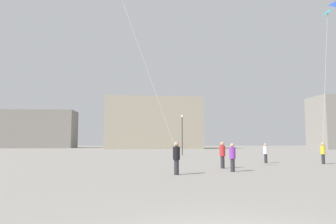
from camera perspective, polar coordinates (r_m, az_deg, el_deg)
name	(u,v)px	position (r m, az deg, el deg)	size (l,w,h in m)	color
person_in_yellow	(323,152)	(28.73, 26.70, -6.66)	(0.38, 0.38, 1.76)	#2D2D33
person_in_white	(266,152)	(28.19, 17.58, -7.09)	(0.37, 0.37, 1.71)	#2D2D33
person_in_red	(222,154)	(21.89, 10.02, -7.60)	(0.40, 0.40, 1.83)	#2D2D33
person_in_purple	(232,156)	(19.51, 11.82, -7.96)	(0.38, 0.38, 1.74)	#2D2D33
person_in_black	(176,157)	(17.35, 1.57, -8.24)	(0.40, 0.40, 1.83)	#2D2D33
kite_cyan_diamond	(327,13)	(34.95, 27.38, 15.97)	(3.39, 3.59, 13.48)	#1EB2C6
building_left_hall	(36,129)	(103.30, -23.19, -2.95)	(23.56, 9.36, 11.42)	gray
building_centre_hall	(153,124)	(85.57, -2.73, -2.14)	(26.68, 13.26, 13.83)	#A39984
lamppost_east	(182,129)	(43.01, 2.63, -3.07)	(0.36, 0.36, 5.57)	#2D2D30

